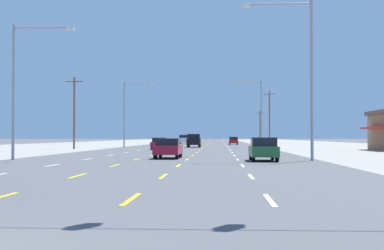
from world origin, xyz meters
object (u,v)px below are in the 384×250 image
hatchback_far_right_nearest (263,149)px  streetlight_left_row_1 (127,109)px  suv_inner_left_farther (184,139)px  streetlight_left_row_0 (20,80)px  streetlight_right_row_0 (305,67)px  streetlight_right_row_1 (258,108)px  sedan_center_turn_near (168,148)px  sedan_inner_left_mid (160,143)px  hatchback_far_right_far (233,141)px  suv_center_turn_midfar (194,140)px

hatchback_far_right_nearest → streetlight_left_row_1: 44.90m
suv_inner_left_farther → streetlight_left_row_0: streetlight_left_row_0 is taller
streetlight_right_row_0 → streetlight_right_row_1: streetlight_right_row_0 is taller
sedan_center_turn_near → sedan_inner_left_mid: 25.85m
hatchback_far_right_nearest → streetlight_left_row_1: bearing=111.8°
hatchback_far_right_far → streetlight_left_row_0: size_ratio=0.42×
suv_inner_left_farther → streetlight_right_row_1: bearing=-69.2°
sedan_inner_left_mid → streetlight_right_row_1: streetlight_right_row_1 is taller
sedan_inner_left_mid → suv_inner_left_farther: bearing=90.3°
suv_inner_left_farther → streetlight_left_row_0: size_ratio=0.52×
hatchback_far_right_far → suv_inner_left_farther: suv_inner_left_farther is taller
hatchback_far_right_nearest → streetlight_left_row_0: size_ratio=0.42×
hatchback_far_right_far → streetlight_left_row_1: streetlight_left_row_1 is taller
streetlight_right_row_0 → streetlight_right_row_1: (0.02, 40.88, -0.51)m
suv_center_turn_midfar → suv_inner_left_farther: size_ratio=1.00×
suv_inner_left_farther → streetlight_left_row_0: (-6.01, -76.01, 4.43)m
streetlight_left_row_0 → streetlight_right_row_0: streetlight_right_row_0 is taller
streetlight_right_row_1 → streetlight_right_row_0: bearing=-90.0°
suv_inner_left_farther → hatchback_far_right_far: bearing=-44.9°
hatchback_far_right_nearest → suv_inner_left_farther: size_ratio=0.80×
suv_center_turn_midfar → streetlight_right_row_1: streetlight_right_row_1 is taller
streetlight_left_row_0 → streetlight_right_row_0: 19.39m
hatchback_far_right_nearest → suv_center_turn_midfar: suv_center_turn_midfar is taller
streetlight_right_row_1 → hatchback_far_right_far: bearing=96.8°
hatchback_far_right_nearest → streetlight_left_row_0: bearing=178.1°
sedan_inner_left_mid → streetlight_right_row_0: 31.97m
streetlight_left_row_0 → hatchback_far_right_far: bearing=75.9°
sedan_inner_left_mid → hatchback_far_right_far: hatchback_far_right_far is taller
streetlight_left_row_1 → hatchback_far_right_far: bearing=56.4°
suv_inner_left_farther → streetlight_right_row_0: size_ratio=0.46×
sedan_inner_left_mid → hatchback_far_right_nearest: bearing=-70.6°
suv_center_turn_midfar → suv_inner_left_farther: (-3.89, 34.06, 0.00)m
sedan_inner_left_mid → hatchback_far_right_far: size_ratio=1.15×
streetlight_left_row_1 → sedan_center_turn_near: bearing=-75.3°
sedan_inner_left_mid → hatchback_far_right_far: 38.34m
suv_center_turn_midfar → hatchback_far_right_far: bearing=74.5°
suv_inner_left_farther → streetlight_right_row_0: 77.35m
sedan_center_turn_near → suv_inner_left_farther: suv_inner_left_farther is taller
streetlight_right_row_0 → sedan_inner_left_mid: bearing=114.5°
hatchback_far_right_nearest → sedan_center_turn_near: 7.56m
streetlight_left_row_0 → streetlight_left_row_1: streetlight_left_row_1 is taller
hatchback_far_right_far → suv_inner_left_farther: (-10.43, 10.39, 0.24)m
streetlight_right_row_0 → sedan_center_turn_near: bearing=162.0°
streetlight_left_row_1 → streetlight_right_row_1: 19.37m
streetlight_left_row_1 → streetlight_right_row_1: (19.37, -0.00, 0.04)m
streetlight_left_row_1 → streetlight_right_row_1: streetlight_right_row_1 is taller
sedan_inner_left_mid → streetlight_left_row_1: bearing=117.2°
suv_inner_left_farther → sedan_center_turn_near: bearing=-86.9°
suv_center_turn_midfar → streetlight_right_row_1: (9.49, -1.07, 4.70)m
sedan_center_turn_near → hatchback_far_right_far: bearing=84.1°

